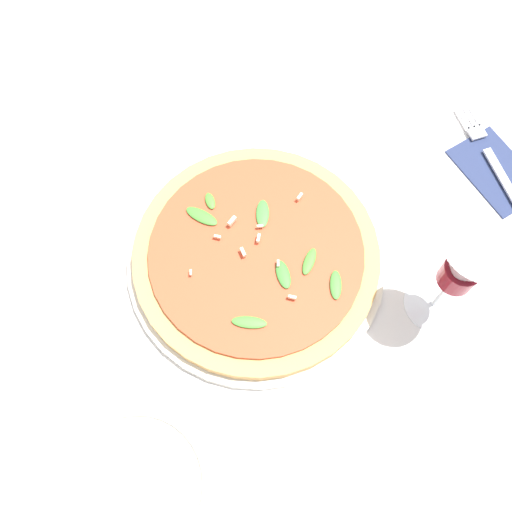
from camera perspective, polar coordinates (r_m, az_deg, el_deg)
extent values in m
plane|color=silver|center=(0.82, 0.02, -0.60)|extent=(6.00, 6.00, 0.00)
cylinder|color=silver|center=(0.81, 0.00, -0.66)|extent=(0.35, 0.35, 0.01)
cylinder|color=tan|center=(0.80, 0.00, -0.25)|extent=(0.33, 0.33, 0.02)
cylinder|color=#C64728|center=(0.79, 0.00, 0.09)|extent=(0.29, 0.29, 0.01)
ellipsoid|color=#418337|center=(0.81, 0.63, 4.07)|extent=(0.04, 0.04, 0.01)
ellipsoid|color=#418132|center=(0.77, 7.61, -2.74)|extent=(0.04, 0.04, 0.01)
ellipsoid|color=#3D7F31|center=(0.77, 2.60, -1.77)|extent=(0.04, 0.04, 0.01)
ellipsoid|color=#468833|center=(0.75, -0.65, -6.33)|extent=(0.05, 0.04, 0.01)
ellipsoid|color=#49862F|center=(0.82, -4.39, 5.25)|extent=(0.03, 0.02, 0.01)
ellipsoid|color=#43822F|center=(0.81, -5.19, 3.80)|extent=(0.05, 0.03, 0.01)
ellipsoid|color=#45802F|center=(0.78, 5.11, -0.51)|extent=(0.03, 0.04, 0.01)
cube|color=beige|center=(0.82, 4.19, 5.66)|extent=(0.00, 0.01, 0.01)
cube|color=beige|center=(0.77, -6.23, -1.57)|extent=(0.01, 0.01, 0.00)
cube|color=beige|center=(0.77, 2.12, -0.71)|extent=(0.01, 0.01, 0.00)
cube|color=beige|center=(0.79, 0.24, 1.71)|extent=(0.01, 0.01, 0.01)
cube|color=beige|center=(0.76, 3.47, -3.94)|extent=(0.01, 0.01, 0.01)
cube|color=beige|center=(0.80, -2.30, 3.34)|extent=(0.01, 0.01, 0.01)
cube|color=beige|center=(0.79, -3.70, 1.84)|extent=(0.01, 0.01, 0.01)
cube|color=beige|center=(0.78, -1.25, 0.37)|extent=(0.01, 0.01, 0.01)
cube|color=beige|center=(0.80, 0.38, 2.85)|extent=(0.01, 0.01, 0.00)
cylinder|color=white|center=(0.83, 16.55, -4.36)|extent=(0.08, 0.08, 0.00)
cylinder|color=white|center=(0.79, 17.41, -3.31)|extent=(0.01, 0.01, 0.09)
cone|color=white|center=(0.71, 19.45, -0.79)|extent=(0.08, 0.08, 0.10)
cylinder|color=maroon|center=(0.73, 18.79, -1.61)|extent=(0.04, 0.04, 0.03)
cube|color=navy|center=(0.95, 21.92, 7.55)|extent=(0.15, 0.12, 0.01)
cube|color=silver|center=(0.94, 22.87, 6.08)|extent=(0.12, 0.07, 0.00)
cube|color=silver|center=(0.97, 20.27, 11.00)|extent=(0.03, 0.03, 0.00)
cube|color=silver|center=(0.99, 20.00, 12.45)|extent=(0.04, 0.02, 0.00)
cube|color=silver|center=(0.98, 19.55, 12.35)|extent=(0.04, 0.02, 0.00)
cube|color=silver|center=(0.98, 19.09, 12.25)|extent=(0.04, 0.02, 0.00)
cylinder|color=silver|center=(0.77, -11.52, -20.78)|extent=(0.18, 0.18, 0.01)
torus|color=silver|center=(0.76, -11.64, -20.76)|extent=(0.18, 0.18, 0.01)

